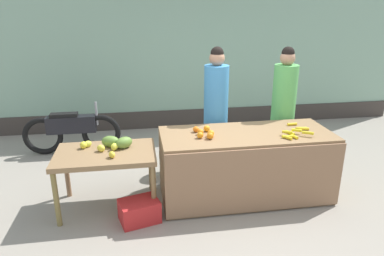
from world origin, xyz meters
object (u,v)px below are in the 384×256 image
at_px(vendor_woman_blue_shirt, 216,113).
at_px(produce_crate, 139,211).
at_px(vendor_woman_green_shirt, 283,111).
at_px(produce_sack, 170,156).
at_px(parked_motorcycle, 72,130).

bearing_deg(vendor_woman_blue_shirt, produce_crate, -136.52).
relative_size(vendor_woman_green_shirt, produce_sack, 3.09).
distance_m(vendor_woman_blue_shirt, vendor_woman_green_shirt, 1.00).
bearing_deg(produce_sack, parked_motorcycle, 144.87).
bearing_deg(vendor_woman_blue_shirt, vendor_woman_green_shirt, -1.34).
distance_m(parked_motorcycle, produce_sack, 1.89).
xyz_separation_m(vendor_woman_blue_shirt, produce_sack, (-0.66, 0.07, -0.64)).
xyz_separation_m(vendor_woman_blue_shirt, parked_motorcycle, (-2.20, 1.16, -0.54)).
height_order(vendor_woman_blue_shirt, vendor_woman_green_shirt, vendor_woman_blue_shirt).
bearing_deg(parked_motorcycle, vendor_woman_blue_shirt, -27.75).
height_order(vendor_woman_green_shirt, parked_motorcycle, vendor_woman_green_shirt).
bearing_deg(vendor_woman_blue_shirt, parked_motorcycle, 152.25).
height_order(vendor_woman_blue_shirt, produce_sack, vendor_woman_blue_shirt).
distance_m(vendor_woman_green_shirt, parked_motorcycle, 3.45).
xyz_separation_m(vendor_woman_green_shirt, produce_sack, (-1.65, 0.09, -0.64)).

